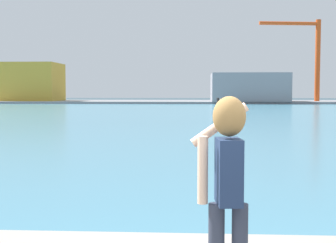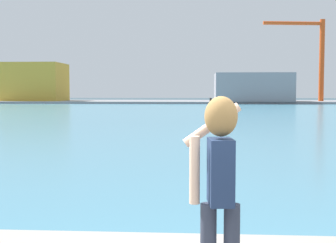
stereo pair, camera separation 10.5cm
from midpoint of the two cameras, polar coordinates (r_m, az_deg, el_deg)
ground_plane at (r=53.79m, az=3.78°, el=1.22°), size 220.00×220.00×0.00m
harbor_water at (r=55.79m, az=3.78°, el=1.32°), size 140.00×100.00×0.02m
far_shore_dock at (r=95.76m, az=3.79°, el=2.43°), size 140.00×20.00×0.41m
person_photographer at (r=4.01m, az=7.03°, el=-6.57°), size 0.53×0.55×1.74m
warehouse_left at (r=100.16m, az=-15.88°, el=4.68°), size 11.46×9.90×7.71m
warehouse_right at (r=91.33m, az=10.35°, el=4.13°), size 14.43×10.54×5.37m
port_crane at (r=96.21m, az=17.50°, el=8.28°), size 12.19×2.46×15.93m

